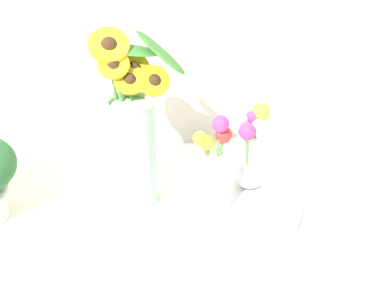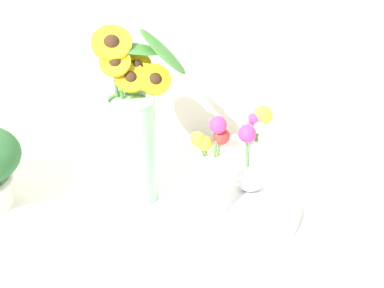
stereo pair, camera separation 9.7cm
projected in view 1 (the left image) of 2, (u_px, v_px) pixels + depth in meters
ground_plane at (203, 223)px, 1.15m from camera, size 6.00×6.00×0.00m
serving_tray at (192, 198)px, 1.22m from camera, size 0.49×0.49×0.02m
mason_jar_sunflowers at (133, 136)px, 1.12m from camera, size 0.21×0.18×0.37m
vase_small_center at (214, 173)px, 1.13m from camera, size 0.08×0.07×0.22m
vase_bulb_right at (250, 155)px, 1.20m from camera, size 0.09×0.08×0.20m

